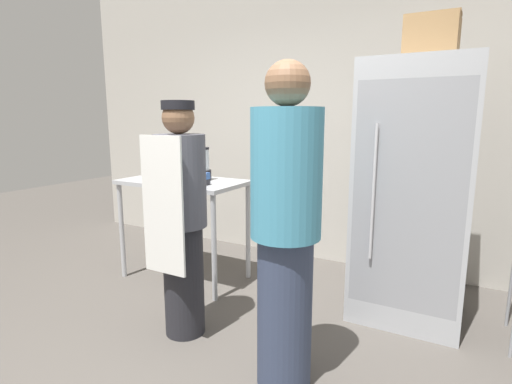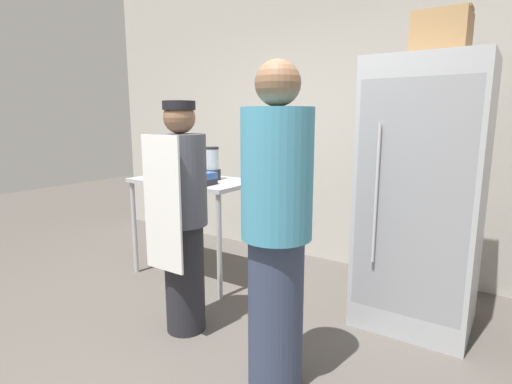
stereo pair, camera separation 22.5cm
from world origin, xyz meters
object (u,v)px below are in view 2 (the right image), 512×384
at_px(donut_box, 173,171).
at_px(blender_pitcher, 213,165).
at_px(refrigerator, 421,197).
at_px(person_baker, 182,216).
at_px(binder_stack, 197,178).
at_px(person_customer, 276,229).
at_px(cardboard_storage_box, 441,35).

height_order(donut_box, blender_pitcher, blender_pitcher).
distance_m(refrigerator, person_baker, 1.67).
height_order(binder_stack, person_customer, person_customer).
distance_m(binder_stack, cardboard_storage_box, 2.10).
height_order(refrigerator, blender_pitcher, refrigerator).
distance_m(refrigerator, person_customer, 1.26).
bearing_deg(blender_pitcher, person_baker, -62.24).
bearing_deg(refrigerator, binder_stack, -166.39).
distance_m(binder_stack, person_customer, 1.45).
relative_size(refrigerator, blender_pitcher, 6.29).
xyz_separation_m(refrigerator, person_baker, (-1.32, -1.02, -0.11)).
bearing_deg(person_baker, binder_stack, 123.64).
bearing_deg(refrigerator, person_customer, -112.42).
height_order(person_baker, person_customer, person_customer).
distance_m(person_baker, person_customer, 0.85).
bearing_deg(donut_box, person_customer, -29.29).
bearing_deg(person_customer, donut_box, 150.71).
relative_size(donut_box, cardboard_storage_box, 0.84).
height_order(donut_box, person_baker, person_baker).
bearing_deg(person_baker, donut_box, 138.03).
relative_size(blender_pitcher, cardboard_storage_box, 0.86).
distance_m(cardboard_storage_box, person_customer, 1.75).
bearing_deg(donut_box, refrigerator, 4.26).
bearing_deg(cardboard_storage_box, blender_pitcher, -173.08).
bearing_deg(blender_pitcher, cardboard_storage_box, 6.92).
bearing_deg(donut_box, cardboard_storage_box, 6.16).
relative_size(binder_stack, cardboard_storage_box, 0.82).
xyz_separation_m(refrigerator, donut_box, (-2.26, -0.17, 0.04)).
xyz_separation_m(blender_pitcher, cardboard_storage_box, (1.81, 0.22, 0.97)).
relative_size(cardboard_storage_box, person_customer, 0.20).
height_order(donut_box, binder_stack, donut_box).
bearing_deg(person_customer, cardboard_storage_box, 67.55).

